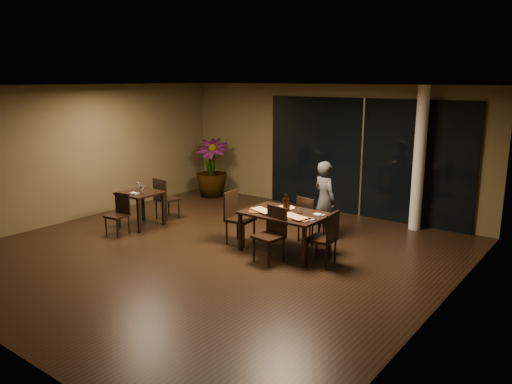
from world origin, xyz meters
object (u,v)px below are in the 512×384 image
object	(u,v)px
potted_plant	(211,168)
bottle_a	(285,202)
main_table	(285,216)
chair_main_near	(272,231)
diner	(325,200)
chair_main_left	(236,214)
chair_side_far	(164,196)
chair_side_near	(119,212)
chair_main_far	(309,217)
bottle_b	(288,205)
bottle_c	(287,202)
chair_main_right	(326,236)
side_table	(140,198)

from	to	relation	value
potted_plant	bottle_a	xyz separation A→B (m)	(4.02, -2.43, 0.15)
main_table	potted_plant	world-z (taller)	potted_plant
chair_main_near	diner	bearing A→B (deg)	96.25
main_table	chair_main_left	distance (m)	1.06
chair_main_left	chair_side_far	world-z (taller)	chair_main_left
chair_side_near	potted_plant	distance (m)	3.73
chair_main_far	diner	bearing A→B (deg)	-93.69
chair_main_far	bottle_b	bearing A→B (deg)	97.71
potted_plant	bottle_c	size ratio (longest dim) A/B	4.82
chair_main_near	bottle_c	distance (m)	0.75
chair_main_right	chair_side_near	xyz separation A→B (m)	(-4.24, -1.01, -0.06)
chair_main_left	bottle_b	world-z (taller)	bottle_b
chair_side_far	chair_main_right	bearing A→B (deg)	179.97
chair_main_near	bottle_b	size ratio (longest dim) A/B	3.48
chair_side_near	diner	distance (m)	4.17
side_table	chair_side_near	distance (m)	0.66
chair_main_far	chair_main_near	bearing A→B (deg)	99.34
chair_side_far	potted_plant	size ratio (longest dim) A/B	0.61
side_table	chair_main_right	xyz separation A→B (m)	(4.33, 0.38, -0.10)
main_table	chair_main_right	bearing A→B (deg)	-7.46
chair_side_far	bottle_a	size ratio (longest dim) A/B	2.82
side_table	diner	size ratio (longest dim) A/B	0.51
chair_main_right	chair_side_far	size ratio (longest dim) A/B	1.00
chair_side_near	bottle_c	distance (m)	3.53
chair_main_right	chair_side_near	bearing A→B (deg)	-80.64
chair_main_near	chair_main_right	size ratio (longest dim) A/B	1.03
main_table	bottle_b	distance (m)	0.22
bottle_a	diner	bearing A→B (deg)	78.88
diner	main_table	bearing A→B (deg)	103.61
bottle_c	bottle_a	bearing A→B (deg)	-107.72
chair_main_right	potted_plant	world-z (taller)	potted_plant
side_table	chair_side_far	xyz separation A→B (m)	(0.01, 0.67, -0.09)
chair_main_near	diner	size ratio (longest dim) A/B	0.62
side_table	bottle_a	distance (m)	3.41
chair_main_far	chair_main_near	xyz separation A→B (m)	(0.02, -1.25, 0.03)
chair_main_far	bottle_b	size ratio (longest dim) A/B	3.28
main_table	diner	bearing A→B (deg)	82.03
chair_main_left	chair_main_far	bearing A→B (deg)	-59.54
main_table	bottle_b	bearing A→B (deg)	17.74
potted_plant	chair_main_near	bearing A→B (deg)	-36.00
bottle_c	main_table	bearing A→B (deg)	-74.32
chair_main_right	main_table	bearing A→B (deg)	-101.58
side_table	bottle_b	size ratio (longest dim) A/B	2.88
diner	chair_main_left	bearing A→B (deg)	68.30
diner	potted_plant	distance (m)	4.44
side_table	chair_main_right	bearing A→B (deg)	4.99
chair_main_right	bottle_c	xyz separation A→B (m)	(-0.97, 0.25, 0.38)
chair_main_right	side_table	bearing A→B (deg)	-89.13
chair_main_right	bottle_c	bearing A→B (deg)	-108.40
chair_side_near	potted_plant	size ratio (longest dim) A/B	0.54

